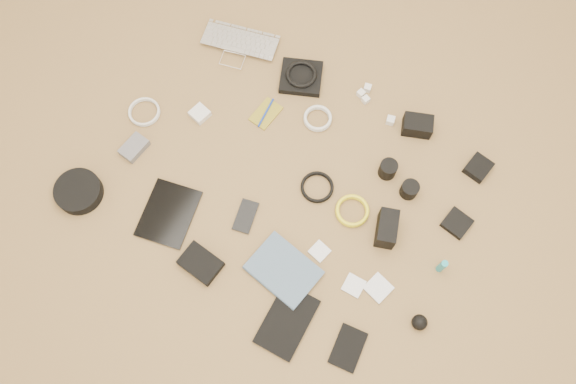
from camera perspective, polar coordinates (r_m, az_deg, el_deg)
The scene contains 33 objects.
laptop at distance 2.42m, azimuth -5.21°, elevation 14.18°, with size 0.32×0.22×0.02m, color silver.
headphone_pouch at distance 2.34m, azimuth 1.34°, elevation 11.57°, with size 0.17×0.16×0.03m, color black.
headphones at distance 2.32m, azimuth 1.35°, elevation 11.87°, with size 0.13×0.13×0.02m, color black.
charger_a at distance 2.34m, azimuth 8.08°, elevation 10.42°, with size 0.03×0.03×0.03m, color silver.
charger_b at distance 2.32m, azimuth 7.42°, elevation 9.89°, with size 0.03×0.03×0.03m, color silver.
charger_c at distance 2.28m, azimuth 10.36°, elevation 7.17°, with size 0.03×0.03×0.03m, color silver.
charger_d at distance 2.31m, azimuth 7.89°, elevation 9.28°, with size 0.03×0.03×0.02m, color silver.
dslr_camera at distance 2.27m, azimuth 13.01°, elevation 6.60°, with size 0.11×0.08×0.07m, color black.
lens_pouch at distance 2.27m, azimuth 18.77°, elevation 2.35°, with size 0.08×0.09×0.03m, color black.
notebook_olive at distance 2.27m, azimuth -2.26°, elevation 7.96°, with size 0.08×0.13×0.01m, color olive.
pen_blue at distance 2.26m, azimuth -2.27°, elevation 8.05°, with size 0.01×0.01×0.14m, color #132F9D.
cable_white_a at distance 2.25m, azimuth 3.03°, elevation 7.40°, with size 0.11×0.11×0.01m, color silver.
lens_a at distance 2.16m, azimuth 10.11°, elevation 2.30°, with size 0.07×0.07×0.07m, color black.
lens_b at distance 2.15m, azimuth 12.24°, elevation 0.25°, with size 0.07×0.07×0.06m, color black.
card_reader at distance 2.17m, azimuth 16.78°, elevation -3.05°, with size 0.09×0.09×0.02m, color black.
power_brick at distance 2.28m, azimuth -8.95°, elevation 7.86°, with size 0.07×0.07×0.03m, color silver.
cable_white_b at distance 2.34m, azimuth -14.37°, elevation 7.82°, with size 0.13×0.13×0.01m, color silver.
cable_black at distance 2.13m, azimuth 2.97°, elevation 0.44°, with size 0.13×0.13×0.01m, color black.
cable_yellow at distance 2.11m, azimuth 6.52°, elevation -1.97°, with size 0.13×0.13×0.01m, color yellow.
flash at distance 2.07m, azimuth 9.99°, elevation -3.67°, with size 0.07×0.13×0.09m, color black.
lens_cleaner at distance 2.08m, azimuth 15.37°, elevation -7.27°, with size 0.02×0.02×0.09m, color teal.
battery_charger at distance 2.27m, azimuth -15.36°, elevation 4.38°, with size 0.07×0.11×0.03m, color #5C5C61.
tablet at distance 2.14m, azimuth -12.03°, elevation -2.15°, with size 0.18×0.24×0.01m, color black.
phone at distance 2.10m, azimuth -4.32°, elevation -2.47°, with size 0.07×0.13×0.01m, color black.
filter_case_left at distance 2.06m, azimuth 3.22°, elevation -6.03°, with size 0.06×0.06×0.01m, color silver.
filter_case_mid at distance 2.04m, azimuth 6.68°, elevation -9.41°, with size 0.07×0.07×0.01m, color silver.
filter_case_right at distance 2.05m, azimuth 9.16°, elevation -9.60°, with size 0.08×0.08×0.01m, color silver.
air_blower at distance 2.04m, azimuth 13.21°, elevation -12.77°, with size 0.05×0.05×0.05m, color black.
headphone_case at distance 2.25m, azimuth -20.50°, elevation 0.05°, with size 0.18×0.18×0.05m, color black.
drive_case at distance 2.06m, azimuth -8.86°, elevation -7.17°, with size 0.14×0.10×0.04m, color black.
paperback at distance 2.02m, azimuth -2.12°, elevation -9.84°, with size 0.18×0.24×0.02m, color #475E79.
notebook_black_a at distance 2.01m, azimuth -0.10°, elevation -13.00°, with size 0.15×0.24×0.02m, color black.
notebook_black_b at distance 2.01m, azimuth 6.12°, elevation -15.47°, with size 0.09×0.14×0.01m, color black.
Camera 1 is at (0.42, -0.66, 2.00)m, focal length 35.00 mm.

